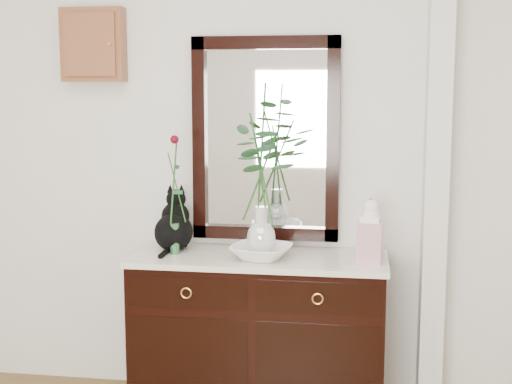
% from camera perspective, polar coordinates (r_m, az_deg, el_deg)
% --- Properties ---
extents(wall_back, '(3.60, 0.04, 2.70)m').
position_cam_1_polar(wall_back, '(3.90, -0.67, 2.94)').
color(wall_back, white).
rests_on(wall_back, ground).
extents(pilaster, '(0.12, 0.20, 2.70)m').
position_cam_1_polar(pilaster, '(3.79, 14.23, 2.53)').
color(pilaster, white).
rests_on(pilaster, ground).
extents(sideboard, '(1.33, 0.52, 0.82)m').
position_cam_1_polar(sideboard, '(3.83, 0.23, -10.60)').
color(sideboard, black).
rests_on(sideboard, ground).
extents(wall_mirror, '(0.80, 0.06, 1.10)m').
position_cam_1_polar(wall_mirror, '(3.87, 0.76, 4.23)').
color(wall_mirror, black).
rests_on(wall_mirror, wall_back).
extents(key_cabinet, '(0.35, 0.10, 0.40)m').
position_cam_1_polar(key_cabinet, '(4.08, -12.88, 11.40)').
color(key_cabinet, brown).
rests_on(key_cabinet, wall_back).
extents(cat, '(0.24, 0.29, 0.33)m').
position_cam_1_polar(cat, '(3.85, -6.62, -2.22)').
color(cat, black).
rests_on(cat, sideboard).
extents(lotus_bowl, '(0.36, 0.36, 0.07)m').
position_cam_1_polar(lotus_bowl, '(3.64, 0.42, -4.83)').
color(lotus_bowl, white).
rests_on(lotus_bowl, sideboard).
extents(vase_branches, '(0.54, 0.54, 0.88)m').
position_cam_1_polar(vase_branches, '(3.57, 0.42, 1.83)').
color(vase_branches, silver).
rests_on(vase_branches, lotus_bowl).
extents(bud_vase_rose, '(0.10, 0.10, 0.64)m').
position_cam_1_polar(bud_vase_rose, '(3.73, -6.58, -0.17)').
color(bud_vase_rose, '#295C31').
rests_on(bud_vase_rose, sideboard).
extents(ginger_jar, '(0.14, 0.14, 0.33)m').
position_cam_1_polar(ginger_jar, '(3.60, 9.13, -3.02)').
color(ginger_jar, white).
rests_on(ginger_jar, sideboard).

